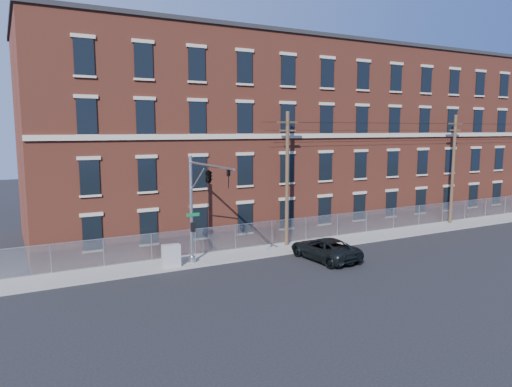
{
  "coord_description": "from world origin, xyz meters",
  "views": [
    {
      "loc": [
        -16.67,
        -24.28,
        8.81
      ],
      "look_at": [
        -1.49,
        4.0,
        4.46
      ],
      "focal_mm": 33.35,
      "sensor_mm": 36.0,
      "label": 1
    }
  ],
  "objects": [
    {
      "name": "mill_building",
      "position": [
        12.0,
        13.93,
        8.15
      ],
      "size": [
        55.3,
        14.32,
        16.3
      ],
      "color": "brown",
      "rests_on": "ground"
    },
    {
      "name": "utility_pole_mid",
      "position": [
        20.0,
        5.6,
        5.34
      ],
      "size": [
        1.8,
        0.28,
        10.0
      ],
      "color": "#4D3926",
      "rests_on": "ground"
    },
    {
      "name": "ground",
      "position": [
        0.0,
        0.0,
        0.0
      ],
      "size": [
        140.0,
        140.0,
        0.0
      ],
      "primitive_type": "plane",
      "color": "black",
      "rests_on": "ground"
    },
    {
      "name": "utility_pole_near",
      "position": [
        2.0,
        5.6,
        5.34
      ],
      "size": [
        1.8,
        0.28,
        10.0
      ],
      "color": "#4D3926",
      "rests_on": "ground"
    },
    {
      "name": "traffic_signal_mast",
      "position": [
        -6.0,
        2.18,
        5.39
      ],
      "size": [
        0.9,
        6.75,
        7.0
      ],
      "color": "#9EA0A5",
      "rests_on": "ground"
    },
    {
      "name": "utility_cabinet",
      "position": [
        -7.52,
        4.2,
        0.83
      ],
      "size": [
        1.18,
        0.66,
        1.42
      ],
      "primitive_type": "cube",
      "rotation": [
        0.0,
        0.0,
        -0.09
      ],
      "color": "#919497",
      "rests_on": "sidewalk"
    },
    {
      "name": "overhead_wires",
      "position": [
        20.0,
        5.6,
        9.12
      ],
      "size": [
        40.0,
        0.62,
        0.62
      ],
      "color": "black",
      "rests_on": "ground"
    },
    {
      "name": "chain_link_fence",
      "position": [
        12.0,
        6.3,
        1.06
      ],
      "size": [
        59.06,
        0.06,
        1.85
      ],
      "color": "#A5A8AD",
      "rests_on": "ground"
    },
    {
      "name": "pickup_truck",
      "position": [
        2.32,
        1.25,
        0.76
      ],
      "size": [
        2.85,
        5.59,
        1.51
      ],
      "primitive_type": "imported",
      "rotation": [
        0.0,
        0.0,
        3.2
      ],
      "color": "black",
      "rests_on": "ground"
    },
    {
      "name": "sidewalk",
      "position": [
        12.0,
        5.0,
        0.06
      ],
      "size": [
        65.0,
        3.0,
        0.12
      ],
      "primitive_type": "cube",
      "color": "gray",
      "rests_on": "ground"
    }
  ]
}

